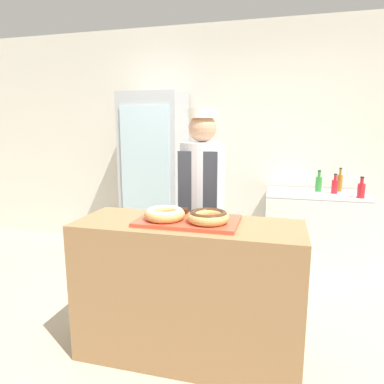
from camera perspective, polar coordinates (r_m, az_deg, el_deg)
The scene contains 15 objects.
ground_plane at distance 2.58m, azimuth -0.62°, elevation -25.23°, with size 14.00×14.00×0.00m, color #B7A88E.
wall_back at distance 4.19m, azimuth 7.08°, elevation 8.35°, with size 8.00×0.06×2.70m.
display_counter at distance 2.34m, azimuth -0.64°, elevation -16.06°, with size 1.45×0.54×0.92m.
serving_tray at distance 2.17m, azimuth -0.67°, elevation -4.84°, with size 0.63×0.38×0.02m.
donut_light_glaze at distance 2.16m, azimuth -4.56°, elevation -3.58°, with size 0.26×0.26×0.07m.
donut_chocolate_glaze at distance 2.08m, azimuth 2.73°, elevation -4.06°, with size 0.26×0.26×0.07m.
brownie_back_left at distance 2.32m, azimuth -1.63°, elevation -3.12°, with size 0.07×0.07×0.03m.
brownie_back_right at distance 2.28m, azimuth 2.20°, elevation -3.36°, with size 0.07×0.07×0.03m.
baker_person at distance 2.78m, azimuth 1.65°, elevation -2.58°, with size 0.36×0.36×1.66m.
beverage_fridge at distance 4.08m, azimuth -6.20°, elevation 2.70°, with size 0.68×0.60×1.90m.
chest_freezer at distance 3.96m, azimuth 19.57°, elevation -6.00°, with size 1.01×0.60×0.83m.
bottle_green at distance 3.95m, azimuth 20.35°, elevation 1.37°, with size 0.07×0.07×0.23m.
bottle_red at distance 3.75m, azimuth 26.37°, elevation 0.33°, with size 0.07×0.07×0.21m.
bottle_red_b at distance 3.89m, azimuth 22.70°, elevation 0.96°, with size 0.07×0.07×0.21m.
bottle_amber at distance 4.03m, azimuth 23.39°, elevation 1.50°, with size 0.06×0.06×0.26m.
Camera 1 is at (0.55, -2.02, 1.51)m, focal length 32.00 mm.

